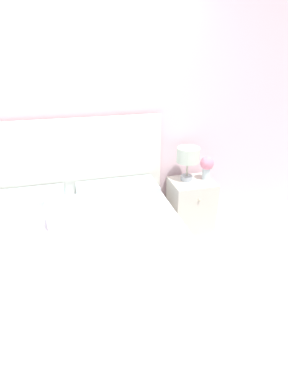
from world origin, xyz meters
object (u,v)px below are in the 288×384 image
at_px(bed, 79,271).
at_px(flower_vase, 207,166).
at_px(nightstand, 191,205).
at_px(table_lamp, 188,157).

relative_size(bed, flower_vase, 8.62).
height_order(bed, flower_vase, bed).
bearing_deg(nightstand, bed, -148.35).
bearing_deg(table_lamp, flower_vase, -7.78).
height_order(nightstand, table_lamp, table_lamp).
distance_m(table_lamp, flower_vase, 0.24).
bearing_deg(table_lamp, bed, -145.78).
distance_m(bed, nightstand, 1.50).
xyz_separation_m(table_lamp, flower_vase, (0.21, -0.03, -0.11)).
xyz_separation_m(bed, nightstand, (1.28, 0.79, 0.01)).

